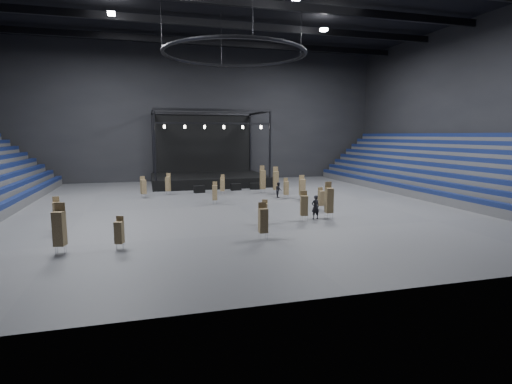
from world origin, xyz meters
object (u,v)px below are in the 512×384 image
object	(u,v)px
chair_stack_0	(222,183)
crew_member	(279,190)
chair_stack_5	(263,179)
chair_stack_14	(143,186)
chair_stack_4	(304,205)
man_center	(315,207)
chair_stack_10	(264,211)
chair_stack_13	(321,198)
chair_stack_6	(222,185)
chair_stack_11	(57,213)
chair_stack_12	(276,180)
chair_stack_1	(59,228)
flight_case_left	(199,189)
chair_stack_3	(215,192)
chair_stack_7	(119,232)
chair_stack_8	(302,187)
chair_stack_15	(263,220)
stage	(208,173)
flight_case_right	(255,186)
flight_case_mid	(236,187)
chair_stack_9	(329,200)
chair_stack_16	(168,184)
chair_stack_2	(286,188)

from	to	relation	value
chair_stack_0	crew_member	world-z (taller)	chair_stack_0
chair_stack_5	chair_stack_14	world-z (taller)	chair_stack_5
chair_stack_4	man_center	distance (m)	1.23
chair_stack_10	chair_stack_13	distance (m)	7.35
chair_stack_0	chair_stack_6	world-z (taller)	chair_stack_0
chair_stack_11	chair_stack_12	size ratio (longest dim) A/B	0.78
chair_stack_0	man_center	xyz separation A→B (m)	(4.11, -15.39, -0.14)
chair_stack_5	chair_stack_10	distance (m)	15.39
chair_stack_0	chair_stack_1	world-z (taller)	chair_stack_1
flight_case_left	chair_stack_1	bearing A→B (deg)	-115.89
chair_stack_3	chair_stack_14	world-z (taller)	chair_stack_14
chair_stack_7	chair_stack_8	bearing A→B (deg)	58.47
flight_case_left	crew_member	bearing A→B (deg)	-36.86
chair_stack_10	chair_stack_12	bearing A→B (deg)	93.34
chair_stack_6	chair_stack_15	bearing A→B (deg)	-69.50
chair_stack_8	chair_stack_14	world-z (taller)	chair_stack_8
man_center	chair_stack_10	bearing A→B (deg)	2.75
man_center	chair_stack_3	bearing A→B (deg)	-62.31
stage	chair_stack_10	distance (m)	24.43
stage	flight_case_left	distance (m)	8.09
crew_member	chair_stack_8	bearing A→B (deg)	-128.14
stage	chair_stack_1	bearing A→B (deg)	-113.16
chair_stack_7	chair_stack_15	bearing A→B (deg)	19.00
flight_case_left	chair_stack_14	bearing A→B (deg)	-160.50
flight_case_left	flight_case_right	world-z (taller)	flight_case_left
flight_case_mid	chair_stack_9	bearing A→B (deg)	-78.73
chair_stack_15	chair_stack_16	world-z (taller)	chair_stack_16
flight_case_right	chair_stack_13	bearing A→B (deg)	-81.71
chair_stack_12	stage	bearing A→B (deg)	125.77
chair_stack_9	man_center	distance (m)	1.17
chair_stack_6	chair_stack_16	size ratio (longest dim) A/B	0.80
chair_stack_5	chair_stack_10	size ratio (longest dim) A/B	1.68
chair_stack_2	chair_stack_8	bearing A→B (deg)	-45.24
chair_stack_4	chair_stack_11	bearing A→B (deg)	-172.28
flight_case_mid	chair_stack_8	world-z (taller)	chair_stack_8
chair_stack_0	chair_stack_15	bearing A→B (deg)	-72.49
chair_stack_7	chair_stack_14	distance (m)	18.48
flight_case_mid	crew_member	xyz separation A→B (m)	(2.98, -6.23, 0.39)
flight_case_right	man_center	size ratio (longest dim) A/B	0.62
chair_stack_15	chair_stack_14	bearing A→B (deg)	110.78
stage	chair_stack_12	xyz separation A→B (m)	(5.59, -10.69, 0.03)
chair_stack_7	chair_stack_16	size ratio (longest dim) A/B	0.82
flight_case_right	chair_stack_1	xyz separation A→B (m)	(-16.46, -21.52, 1.04)
chair_stack_3	man_center	distance (m)	10.45
chair_stack_1	chair_stack_5	world-z (taller)	chair_stack_5
chair_stack_6	chair_stack_10	world-z (taller)	chair_stack_6
chair_stack_0	chair_stack_11	size ratio (longest dim) A/B	0.87
flight_case_mid	chair_stack_3	distance (m)	9.10
chair_stack_1	chair_stack_6	bearing A→B (deg)	70.78
chair_stack_15	chair_stack_13	bearing A→B (deg)	46.98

